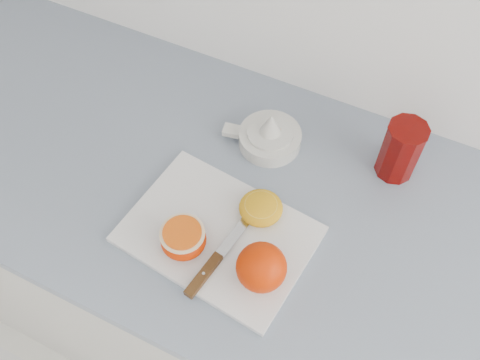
{
  "coord_description": "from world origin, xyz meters",
  "views": [
    {
      "loc": [
        0.22,
        1.2,
        1.74
      ],
      "look_at": [
        -0.01,
        1.68,
        0.96
      ],
      "focal_mm": 40.0,
      "sensor_mm": 36.0,
      "label": 1
    }
  ],
  "objects_px": {
    "half_orange": "(183,239)",
    "citrus_juicer": "(269,136)",
    "counter": "(272,299)",
    "red_tumbler": "(400,152)",
    "cutting_board": "(218,234)"
  },
  "relations": [
    {
      "from": "half_orange",
      "to": "citrus_juicer",
      "type": "distance_m",
      "value": 0.28
    },
    {
      "from": "counter",
      "to": "red_tumbler",
      "type": "distance_m",
      "value": 0.55
    },
    {
      "from": "counter",
      "to": "cutting_board",
      "type": "xyz_separation_m",
      "value": [
        -0.08,
        -0.1,
        0.45
      ]
    },
    {
      "from": "counter",
      "to": "citrus_juicer",
      "type": "height_order",
      "value": "citrus_juicer"
    },
    {
      "from": "counter",
      "to": "half_orange",
      "type": "relative_size",
      "value": 29.16
    },
    {
      "from": "citrus_juicer",
      "to": "red_tumbler",
      "type": "distance_m",
      "value": 0.25
    },
    {
      "from": "citrus_juicer",
      "to": "red_tumbler",
      "type": "height_order",
      "value": "red_tumbler"
    },
    {
      "from": "cutting_board",
      "to": "red_tumbler",
      "type": "bearing_deg",
      "value": 49.59
    },
    {
      "from": "cutting_board",
      "to": "citrus_juicer",
      "type": "relative_size",
      "value": 2.03
    },
    {
      "from": "citrus_juicer",
      "to": "red_tumbler",
      "type": "relative_size",
      "value": 1.28
    },
    {
      "from": "counter",
      "to": "half_orange",
      "type": "xyz_separation_m",
      "value": [
        -0.12,
        -0.15,
        0.48
      ]
    },
    {
      "from": "cutting_board",
      "to": "red_tumbler",
      "type": "relative_size",
      "value": 2.6
    },
    {
      "from": "counter",
      "to": "half_orange",
      "type": "height_order",
      "value": "half_orange"
    },
    {
      "from": "cutting_board",
      "to": "citrus_juicer",
      "type": "xyz_separation_m",
      "value": [
        -0.01,
        0.23,
        0.02
      ]
    },
    {
      "from": "counter",
      "to": "cutting_board",
      "type": "height_order",
      "value": "cutting_board"
    }
  ]
}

